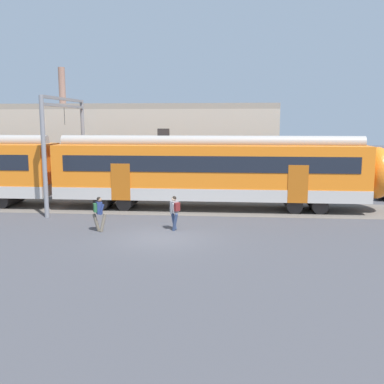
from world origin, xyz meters
The scene contains 6 objects.
ground_plane centered at (0.00, 0.00, 0.00)m, with size 160.00×160.00×0.00m, color #424247.
track_bed centered at (-9.26, 6.94, 0.01)m, with size 80.00×4.40×0.01m, color #605951.
pedestrian_navy centered at (-3.14, 0.89, 0.99)m, with size 0.71×0.51×1.67m.
pedestrian_grey centered at (0.38, 1.45, 0.99)m, with size 0.53×0.67×1.67m.
catenary_gantry centered at (-6.90, 6.94, 4.31)m, with size 0.24×6.64×6.53m.
background_building centered at (-3.86, 14.77, 3.21)m, with size 20.33×5.00×9.20m.
Camera 1 is at (3.05, -19.31, 5.18)m, focal length 42.00 mm.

